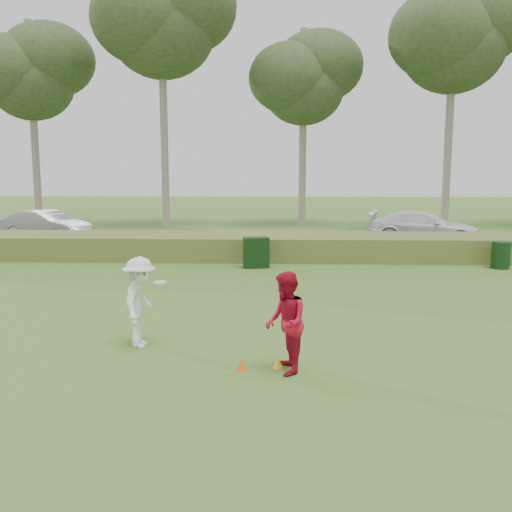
{
  "coord_description": "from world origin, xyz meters",
  "views": [
    {
      "loc": [
        0.54,
        -10.13,
        3.49
      ],
      "look_at": [
        0.0,
        4.0,
        1.3
      ],
      "focal_mm": 40.0,
      "sensor_mm": 36.0,
      "label": 1
    }
  ],
  "objects_px": {
    "cone_orange": "(242,364)",
    "utility_cabinet": "(256,252)",
    "cone_yellow": "(278,363)",
    "player_red": "(286,323)",
    "player_white": "(140,302)",
    "trash_bin": "(501,255)",
    "car_mid": "(46,226)",
    "car_right": "(424,227)"
  },
  "relations": [
    {
      "from": "cone_yellow",
      "to": "car_mid",
      "type": "bearing_deg",
      "value": 123.15
    },
    {
      "from": "player_red",
      "to": "cone_yellow",
      "type": "height_order",
      "value": "player_red"
    },
    {
      "from": "car_mid",
      "to": "cone_yellow",
      "type": "bearing_deg",
      "value": -126.22
    },
    {
      "from": "trash_bin",
      "to": "car_right",
      "type": "xyz_separation_m",
      "value": [
        -1.09,
        6.31,
        0.32
      ]
    },
    {
      "from": "cone_yellow",
      "to": "utility_cabinet",
      "type": "height_order",
      "value": "utility_cabinet"
    },
    {
      "from": "car_right",
      "to": "cone_orange",
      "type": "bearing_deg",
      "value": 173.0
    },
    {
      "from": "cone_orange",
      "to": "car_mid",
      "type": "relative_size",
      "value": 0.04
    },
    {
      "from": "cone_yellow",
      "to": "player_red",
      "type": "bearing_deg",
      "value": -60.37
    },
    {
      "from": "cone_orange",
      "to": "car_mid",
      "type": "distance_m",
      "value": 19.85
    },
    {
      "from": "player_white",
      "to": "player_red",
      "type": "distance_m",
      "value": 3.14
    },
    {
      "from": "player_red",
      "to": "car_right",
      "type": "bearing_deg",
      "value": 151.48
    },
    {
      "from": "player_white",
      "to": "trash_bin",
      "type": "bearing_deg",
      "value": -46.37
    },
    {
      "from": "car_mid",
      "to": "player_red",
      "type": "bearing_deg",
      "value": -126.27
    },
    {
      "from": "player_white",
      "to": "car_mid",
      "type": "relative_size",
      "value": 0.4
    },
    {
      "from": "player_white",
      "to": "cone_yellow",
      "type": "distance_m",
      "value": 3.05
    },
    {
      "from": "cone_orange",
      "to": "car_right",
      "type": "distance_m",
      "value": 18.36
    },
    {
      "from": "player_white",
      "to": "utility_cabinet",
      "type": "distance_m",
      "value": 9.29
    },
    {
      "from": "trash_bin",
      "to": "car_mid",
      "type": "bearing_deg",
      "value": 161.09
    },
    {
      "from": "player_red",
      "to": "car_mid",
      "type": "height_order",
      "value": "player_red"
    },
    {
      "from": "cone_yellow",
      "to": "car_mid",
      "type": "height_order",
      "value": "car_mid"
    },
    {
      "from": "cone_orange",
      "to": "car_right",
      "type": "bearing_deg",
      "value": 66.43
    },
    {
      "from": "cone_orange",
      "to": "utility_cabinet",
      "type": "height_order",
      "value": "utility_cabinet"
    },
    {
      "from": "player_white",
      "to": "cone_yellow",
      "type": "xyz_separation_m",
      "value": [
        2.71,
        -1.15,
        -0.79
      ]
    },
    {
      "from": "player_white",
      "to": "trash_bin",
      "type": "distance_m",
      "value": 13.98
    },
    {
      "from": "player_white",
      "to": "cone_yellow",
      "type": "height_order",
      "value": "player_white"
    },
    {
      "from": "utility_cabinet",
      "to": "trash_bin",
      "type": "relative_size",
      "value": 1.13
    },
    {
      "from": "utility_cabinet",
      "to": "car_mid",
      "type": "distance_m",
      "value": 12.14
    },
    {
      "from": "player_white",
      "to": "cone_orange",
      "type": "height_order",
      "value": "player_white"
    },
    {
      "from": "player_white",
      "to": "car_right",
      "type": "height_order",
      "value": "player_white"
    },
    {
      "from": "cone_orange",
      "to": "utility_cabinet",
      "type": "relative_size",
      "value": 0.19
    },
    {
      "from": "car_mid",
      "to": "car_right",
      "type": "relative_size",
      "value": 0.88
    },
    {
      "from": "utility_cabinet",
      "to": "trash_bin",
      "type": "xyz_separation_m",
      "value": [
        8.57,
        0.15,
        -0.06
      ]
    },
    {
      "from": "player_red",
      "to": "trash_bin",
      "type": "distance_m",
      "value": 13.08
    },
    {
      "from": "player_white",
      "to": "trash_bin",
      "type": "xyz_separation_m",
      "value": [
        10.5,
        9.23,
        -0.42
      ]
    },
    {
      "from": "player_white",
      "to": "player_red",
      "type": "relative_size",
      "value": 1.01
    },
    {
      "from": "cone_orange",
      "to": "trash_bin",
      "type": "height_order",
      "value": "trash_bin"
    },
    {
      "from": "car_mid",
      "to": "cone_orange",
      "type": "bearing_deg",
      "value": -127.96
    },
    {
      "from": "player_white",
      "to": "cone_orange",
      "type": "distance_m",
      "value": 2.56
    },
    {
      "from": "utility_cabinet",
      "to": "cone_orange",
      "type": "bearing_deg",
      "value": -100.96
    },
    {
      "from": "player_red",
      "to": "car_mid",
      "type": "bearing_deg",
      "value": -154.14
    },
    {
      "from": "player_white",
      "to": "car_right",
      "type": "relative_size",
      "value": 0.35
    },
    {
      "from": "player_red",
      "to": "utility_cabinet",
      "type": "distance_m",
      "value": 10.48
    }
  ]
}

